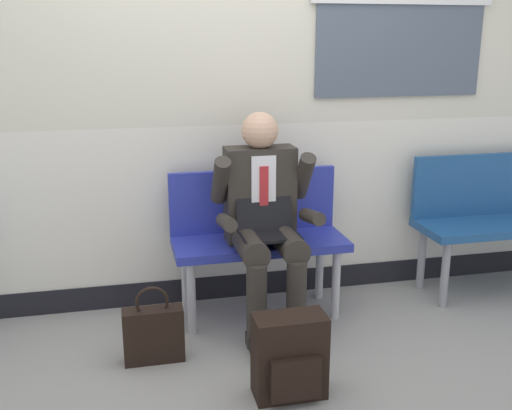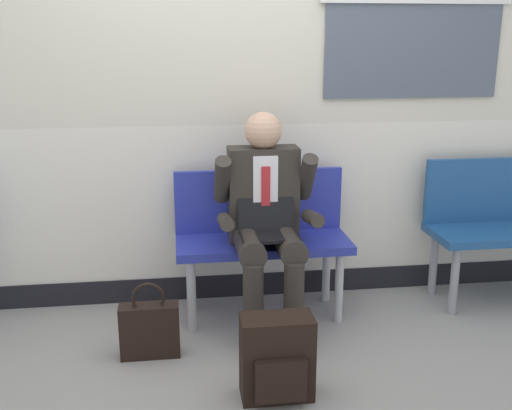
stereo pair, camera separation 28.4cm
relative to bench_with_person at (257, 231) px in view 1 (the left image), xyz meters
The scene contains 7 objects.
ground_plane 0.64m from the bench_with_person, 110.95° to the right, with size 18.00×18.00×0.00m, color gray.
station_wall 0.89m from the bench_with_person, 113.42° to the left, with size 6.31×0.17×2.71m.
bench_with_person is the anchor object (origin of this frame).
bench_empty 1.71m from the bench_with_person, ahead, with size 1.29×0.42×0.89m.
person_seated 0.24m from the bench_with_person, 90.00° to the right, with size 0.57×0.70×1.23m.
backpack 1.00m from the bench_with_person, 93.69° to the right, with size 0.34×0.21×0.40m.
handbag 0.89m from the bench_with_person, 144.05° to the right, with size 0.31×0.11×0.42m.
Camera 1 is at (-0.63, -2.98, 1.63)m, focal length 42.18 mm.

